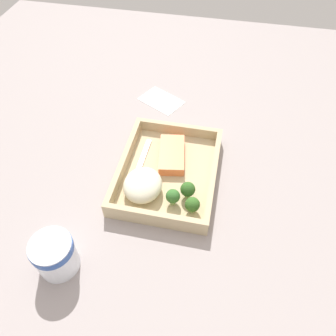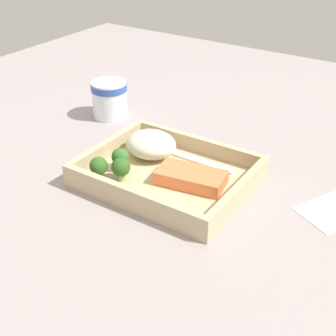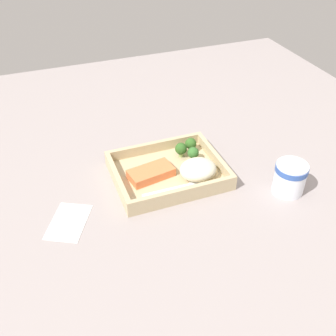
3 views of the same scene
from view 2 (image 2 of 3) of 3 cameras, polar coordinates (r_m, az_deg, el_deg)
The scene contains 11 objects.
ground_plane at distance 80.72cm, azimuth -0.00°, elevation -2.25°, with size 160.00×160.00×2.00cm, color gray.
takeout_tray at distance 79.86cm, azimuth -0.00°, elevation -1.29°, with size 27.50×21.72×1.20cm, color tan.
tray_rim at distance 78.79cm, azimuth -0.00°, elevation -0.04°, with size 27.50×21.72×2.88cm.
salmon_fillet at distance 76.70cm, azimuth 2.70°, elevation -1.28°, with size 11.18×5.76×2.27cm, color #F27844.
mashed_potatoes at distance 84.53cm, azimuth -2.08°, elevation 2.91°, with size 9.37×8.27×4.62cm, color beige.
broccoli_floret_1 at distance 77.48cm, azimuth -5.76°, elevation 0.05°, with size 3.19×3.19×4.13cm.
broccoli_floret_2 at distance 80.64cm, azimuth -5.86°, elevation 1.31°, with size 3.01×3.01×3.97cm.
broccoli_floret_3 at distance 78.56cm, azimuth -8.44°, elevation 0.20°, with size 3.10×3.10×3.93cm.
fork at distance 84.38cm, azimuth 2.50°, elevation 1.23°, with size 15.82×2.25×0.44cm.
paper_cup at distance 102.87cm, azimuth -7.14°, elevation 8.52°, with size 7.72×7.72×7.91cm.
receipt_slip at distance 77.80cm, azimuth 19.84°, elevation -4.79°, with size 7.69×11.68×0.24cm, color white.
Camera 2 is at (-37.10, 56.52, 43.10)cm, focal length 50.00 mm.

